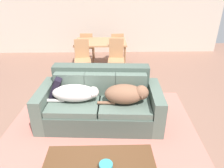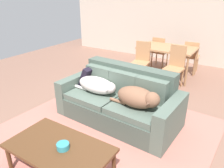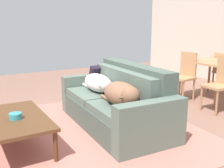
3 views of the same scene
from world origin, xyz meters
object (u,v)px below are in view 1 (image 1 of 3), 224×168
dog_on_right_cushion (127,94)px  dining_table (101,44)px  dog_on_left_cushion (76,93)px  throw_pillow_by_left_arm (57,86)px  dining_chair_near_left (82,57)px  dining_chair_near_right (116,57)px  bowl_on_coffee_table (106,166)px  couch (100,102)px  dining_chair_far_right (117,45)px  dining_chair_far_left (87,45)px

dog_on_right_cushion → dining_table: bearing=103.4°
dog_on_left_cushion → throw_pillow_by_left_arm: (-0.35, 0.21, 0.03)m
dining_chair_near_left → dining_table: bearing=44.2°
dining_chair_near_left → dog_on_left_cushion: bearing=-94.3°
dog_on_right_cushion → throw_pillow_by_left_arm: size_ratio=2.16×
dining_table → dining_chair_near_left: size_ratio=1.43×
dog_on_left_cushion → dining_chair_near_right: (0.74, 1.98, -0.06)m
throw_pillow_by_left_arm → dining_table: size_ratio=0.27×
throw_pillow_by_left_arm → dining_chair_near_left: size_ratio=0.39×
dog_on_right_cushion → throw_pillow_by_left_arm: bearing=168.8°
dog_on_right_cushion → dining_chair_near_left: size_ratio=0.85×
dog_on_left_cushion → dining_chair_near_right: bearing=72.6°
dog_on_left_cushion → bowl_on_coffee_table: bearing=-67.2°
dog_on_left_cushion → dog_on_right_cushion: size_ratio=1.10×
bowl_on_coffee_table → dining_table: size_ratio=0.11×
throw_pillow_by_left_arm → dining_chair_near_right: 2.07m
throw_pillow_by_left_arm → couch: bearing=-7.2°
couch → bowl_on_coffee_table: bearing=-83.0°
bowl_on_coffee_table → dining_chair_far_right: (0.32, 4.50, 0.05)m
couch → dining_chair_near_left: dining_chair_near_left is taller
dining_chair_near_left → dining_chair_far_left: dining_chair_near_left is taller
dog_on_right_cushion → dining_chair_far_right: (-0.01, 3.22, -0.12)m
dining_chair_near_left → dining_chair_far_right: dining_chair_near_left is taller
throw_pillow_by_left_arm → dining_chair_near_right: size_ratio=0.39×
dog_on_left_cushion → dining_chair_far_left: 3.14m
dog_on_right_cushion → dining_table: size_ratio=0.59×
dog_on_right_cushion → dining_chair_near_left: dining_chair_near_left is taller
couch → dog_on_left_cushion: couch is taller
couch → dining_table: bearing=94.2°
couch → dining_chair_near_right: size_ratio=2.16×
dining_chair_near_left → dining_chair_near_right: (0.85, -0.01, 0.01)m
dining_chair_near_right → dining_chair_far_right: (0.07, 1.16, -0.04)m
couch → dining_chair_far_right: bearing=85.1°
throw_pillow_by_left_arm → dining_table: 2.44m
dog_on_left_cushion → dog_on_right_cushion: (0.82, -0.08, 0.02)m
dog_on_left_cushion → dining_chair_near_left: 1.99m
bowl_on_coffee_table → dining_chair_far_left: bearing=97.2°
dog_on_left_cushion → throw_pillow_by_left_arm: throw_pillow_by_left_arm is taller
dining_chair_near_right → dining_chair_near_left: bearing=-177.2°
dog_on_right_cushion → dining_chair_near_left: (-0.92, 2.07, -0.09)m
bowl_on_coffee_table → dining_table: 3.92m
dining_chair_far_right → dog_on_left_cushion: bearing=70.0°
couch → bowl_on_coffee_table: 1.49m
bowl_on_coffee_table → dining_chair_near_left: 3.40m
dining_table → dining_chair_far_right: dining_chair_far_right is taller
bowl_on_coffee_table → dog_on_right_cushion: bearing=75.4°
dining_table → bowl_on_coffee_table: bearing=-87.8°
dining_table → dining_chair_far_left: 0.76m
couch → bowl_on_coffee_table: size_ratio=14.16×
dining_chair_far_left → throw_pillow_by_left_arm: bearing=87.0°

